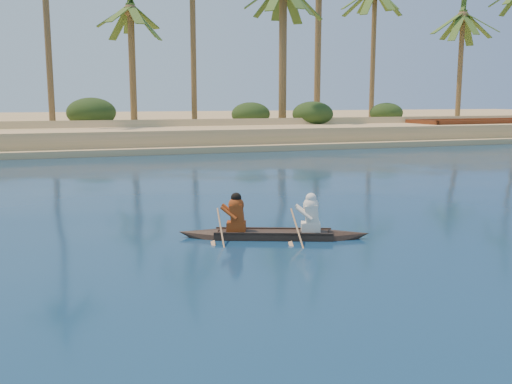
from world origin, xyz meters
name	(u,v)px	position (x,y,z in m)	size (l,w,h in m)	color
sandy_embankment	(37,127)	(0.00, 46.89, 0.53)	(150.00, 51.00, 1.50)	#E3B080
palm_grove	(24,30)	(0.00, 35.00, 8.00)	(110.00, 14.00, 16.00)	#356222
shrub_cluster	(27,128)	(0.00, 31.50, 1.20)	(100.00, 6.00, 2.40)	#1D3112
canoe	(273,228)	(6.80, 1.81, 0.23)	(4.32, 2.09, 1.21)	#37261E
barge_right	(480,131)	(32.94, 26.35, 0.65)	(11.26, 4.10, 1.86)	maroon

